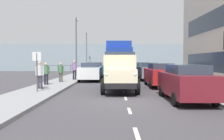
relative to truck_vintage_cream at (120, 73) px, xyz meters
The scene contains 21 objects.
ground_plane 6.61m from the truck_vintage_cream, 92.10° to the right, with size 80.00×80.00×0.00m, color #423F44.
sidewalk_left 8.47m from the truck_vintage_cream, 129.27° to the right, with size 2.70×38.98×0.15m, color gray.
sidewalk_right 8.18m from the truck_vintage_cream, 53.34° to the right, with size 2.70×38.98×0.15m, color gray.
road_centreline_markings 6.06m from the truck_vintage_cream, 92.29° to the right, with size 0.12×34.80×0.01m.
sea_horizon 29.02m from the truck_vintage_cream, 90.47° to the right, with size 80.00×0.80×5.00m, color #84939E.
seawall_railing 25.40m from the truck_vintage_cream, 90.54° to the right, with size 28.08×0.08×1.20m.
truck_vintage_cream is the anchor object (origin of this frame).
lorry_cargo_blue 10.43m from the truck_vintage_cream, 90.75° to the right, with size 2.58×8.20×3.87m.
car_maroon_kerbside_near 4.49m from the truck_vintage_cream, 132.27° to the left, with size 1.84×4.43×1.72m.
car_red_kerbside_1 4.10m from the truck_vintage_cream, 137.52° to the right, with size 1.87×4.34×1.72m.
car_grey_kerbside_2 9.19m from the truck_vintage_cream, 109.17° to the right, with size 1.84×4.51×1.72m.
car_navy_kerbside_3 14.41m from the truck_vintage_cream, 102.08° to the right, with size 1.80×4.56×1.72m.
car_white_oppositeside_0 8.00m from the truck_vintage_cream, 71.47° to the right, with size 1.98×4.43×1.72m.
car_teal_oppositeside_1 13.46m from the truck_vintage_cream, 79.12° to the right, with size 1.98×4.29×1.72m.
pedestrian_with_bag 5.00m from the truck_vintage_cream, ahead, with size 0.53×0.34×1.72m.
pedestrian_couple_a 5.96m from the truck_vintage_cream, 26.81° to the right, with size 0.53×0.34×1.62m.
pedestrian_in_dark_coat 6.87m from the truck_vintage_cream, 46.10° to the right, with size 0.53×0.34×1.59m.
pedestrian_strolling 8.43m from the truck_vintage_cream, 61.34° to the right, with size 0.53×0.34×1.81m.
lamp_post_promenade 13.95m from the truck_vintage_cream, 69.82° to the right, with size 0.32×1.14×6.75m.
lamp_post_far 25.80m from the truck_vintage_cream, 78.83° to the right, with size 0.32×1.14×6.58m.
street_sign 4.87m from the truck_vintage_cream, 14.07° to the left, with size 0.50×0.07×2.25m.
Camera 1 is at (0.59, 10.95, 1.90)m, focal length 37.44 mm.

